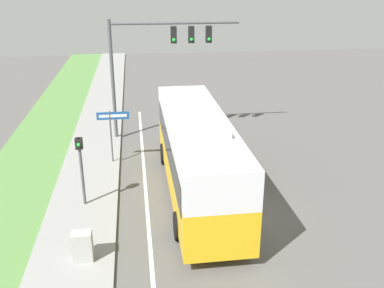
# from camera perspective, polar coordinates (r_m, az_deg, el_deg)

# --- Properties ---
(ground_plane) EXTENTS (80.00, 80.00, 0.00)m
(ground_plane) POSITION_cam_1_polar(r_m,az_deg,el_deg) (17.02, 6.56, -9.97)
(ground_plane) COLOR #565451
(sidewalk) EXTENTS (2.80, 80.00, 0.12)m
(sidewalk) POSITION_cam_1_polar(r_m,az_deg,el_deg) (16.71, -14.93, -11.03)
(sidewalk) COLOR gray
(sidewalk) RESTS_ON ground_plane
(lane_divider_near) EXTENTS (0.14, 30.00, 0.01)m
(lane_divider_near) POSITION_cam_1_polar(r_m,az_deg,el_deg) (16.58, -5.82, -10.85)
(lane_divider_near) COLOR silver
(lane_divider_near) RESTS_ON ground_plane
(bus) EXTENTS (2.62, 10.97, 3.70)m
(bus) POSITION_cam_1_polar(r_m,az_deg,el_deg) (18.01, 0.63, -0.78)
(bus) COLOR gold
(bus) RESTS_ON ground_plane
(signal_gantry) EXTENTS (7.19, 0.41, 6.75)m
(signal_gantry) POSITION_cam_1_polar(r_m,az_deg,el_deg) (24.23, -4.84, 12.17)
(signal_gantry) COLOR #4C4C51
(signal_gantry) RESTS_ON ground_plane
(pedestrian_signal) EXTENTS (0.28, 0.34, 3.00)m
(pedestrian_signal) POSITION_cam_1_polar(r_m,az_deg,el_deg) (17.46, -14.62, -2.17)
(pedestrian_signal) COLOR #4C4C51
(pedestrian_signal) RESTS_ON ground_plane
(street_sign) EXTENTS (1.58, 0.08, 2.76)m
(street_sign) POSITION_cam_1_polar(r_m,az_deg,el_deg) (21.40, -10.60, 2.34)
(street_sign) COLOR #4C4C51
(street_sign) RESTS_ON ground_plane
(utility_cabinet) EXTENTS (0.65, 0.48, 1.02)m
(utility_cabinet) POSITION_cam_1_polar(r_m,az_deg,el_deg) (14.76, -14.41, -13.05)
(utility_cabinet) COLOR #A8A8A3
(utility_cabinet) RESTS_ON sidewalk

